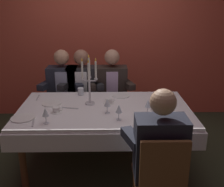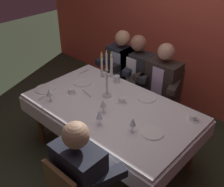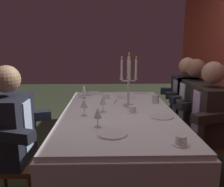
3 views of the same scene
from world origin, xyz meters
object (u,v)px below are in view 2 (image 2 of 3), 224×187
(water_tumbler_0, at_px, (117,79))
(seated_diner_2, at_px, (163,80))
(wine_glass_1, at_px, (99,115))
(coffee_cup_0, at_px, (122,100))
(dinner_plate_2, at_px, (147,98))
(wine_glass_0, at_px, (133,122))
(coffee_cup_2, at_px, (193,118))
(seated_diner_1, at_px, (137,70))
(coffee_cup_1, at_px, (72,91))
(wine_glass_2, at_px, (103,104))
(dinner_plate_1, at_px, (152,132))
(seated_diner_3, at_px, (79,173))
(dinner_plate_0, at_px, (82,83))
(dinner_plate_3, at_px, (45,89))
(dining_table, at_px, (111,114))
(seated_diner_0, at_px, (122,64))
(candelabra, at_px, (107,75))
(wine_glass_3, at_px, (49,93))

(water_tumbler_0, height_order, seated_diner_2, seated_diner_2)
(wine_glass_1, height_order, coffee_cup_0, wine_glass_1)
(dinner_plate_2, xyz_separation_m, wine_glass_0, (0.25, -0.58, 0.11))
(coffee_cup_0, relative_size, coffee_cup_2, 1.00)
(coffee_cup_0, height_order, seated_diner_1, seated_diner_1)
(wine_glass_1, bearing_deg, coffee_cup_1, 162.80)
(wine_glass_2, bearing_deg, dinner_plate_1, 7.57)
(water_tumbler_0, bearing_deg, seated_diner_3, -59.97)
(dinner_plate_0, xyz_separation_m, wine_glass_2, (0.64, -0.28, 0.11))
(dinner_plate_3, bearing_deg, dinner_plate_2, 33.19)
(dining_table, relative_size, coffee_cup_1, 14.70)
(dinner_plate_1, distance_m, seated_diner_0, 1.54)
(dinner_plate_3, bearing_deg, dinner_plate_0, 62.57)
(dinner_plate_2, distance_m, seated_diner_3, 1.30)
(dining_table, xyz_separation_m, wine_glass_0, (0.46, -0.19, 0.23))
(dinner_plate_1, distance_m, seated_diner_1, 1.34)
(dinner_plate_3, bearing_deg, coffee_cup_1, 27.46)
(wine_glass_0, xyz_separation_m, wine_glass_1, (-0.31, -0.14, 0.00))
(candelabra, xyz_separation_m, dinner_plate_2, (0.37, 0.27, -0.27))
(dinner_plate_0, xyz_separation_m, seated_diner_0, (0.02, 0.76, -0.01))
(dining_table, height_order, coffee_cup_2, coffee_cup_2)
(wine_glass_3, xyz_separation_m, seated_diner_1, (0.24, 1.29, -0.12))
(candelabra, height_order, coffee_cup_2, candelabra)
(dinner_plate_3, bearing_deg, seated_diner_2, 51.69)
(dinner_plate_3, relative_size, coffee_cup_0, 1.85)
(dinner_plate_0, bearing_deg, seated_diner_3, -43.24)
(wine_glass_2, relative_size, seated_diner_3, 0.13)
(dining_table, distance_m, water_tumbler_0, 0.56)
(wine_glass_1, height_order, seated_diner_2, seated_diner_2)
(dinner_plate_0, relative_size, seated_diner_3, 0.18)
(wine_glass_3, distance_m, water_tumbler_0, 0.88)
(seated_diner_1, bearing_deg, dinner_plate_0, -110.72)
(water_tumbler_0, distance_m, seated_diner_3, 1.53)
(dinner_plate_0, bearing_deg, dinner_plate_3, -117.43)
(dining_table, height_order, seated_diner_3, seated_diner_3)
(dinner_plate_1, xyz_separation_m, wine_glass_3, (-1.18, -0.32, 0.11))
(dining_table, distance_m, dinner_plate_3, 0.88)
(candelabra, height_order, wine_glass_0, candelabra)
(water_tumbler_0, height_order, coffee_cup_0, water_tumbler_0)
(dining_table, height_order, wine_glass_0, wine_glass_0)
(dinner_plate_2, height_order, wine_glass_0, wine_glass_0)
(wine_glass_1, bearing_deg, coffee_cup_2, 47.17)
(dinner_plate_3, bearing_deg, coffee_cup_2, 22.14)
(candelabra, height_order, wine_glass_3, candelabra)
(coffee_cup_2, bearing_deg, coffee_cup_0, -162.13)
(seated_diner_3, bearing_deg, dinner_plate_2, 101.54)
(candelabra, height_order, dinner_plate_1, candelabra)
(coffee_cup_2, bearing_deg, wine_glass_0, -121.18)
(water_tumbler_0, bearing_deg, seated_diner_2, 48.15)
(seated_diner_2, bearing_deg, dinner_plate_2, -78.40)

